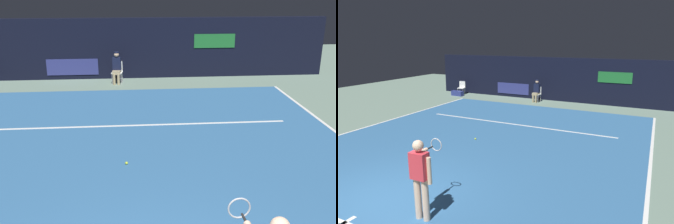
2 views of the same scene
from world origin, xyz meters
The scene contains 6 objects.
ground_plane centered at (0.00, 5.13, 0.00)m, with size 33.07×33.07×0.00m, color slate.
court_surface centered at (0.00, 5.13, 0.01)m, with size 11.05×12.26×0.01m, color #336699.
line_service centered at (0.00, 7.27, 0.01)m, with size 8.62×0.10×0.01m, color white.
back_wall centered at (0.00, 13.36, 1.30)m, with size 16.51×0.33×2.60m.
line_judge_on_chair centered at (-0.95, 12.36, 0.69)m, with size 0.48×0.56×1.32m.
tennis_ball centered at (-0.43, 4.72, 0.05)m, with size 0.07×0.07×0.07m, color #CCE033.
Camera 1 is at (-0.15, -3.48, 4.10)m, focal length 41.18 mm.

